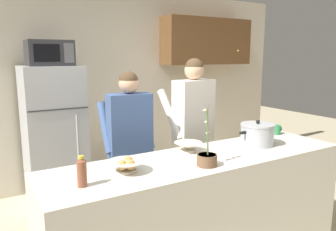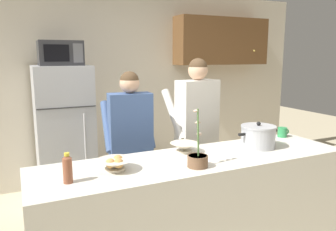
{
  "view_description": "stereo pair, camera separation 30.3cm",
  "coord_description": "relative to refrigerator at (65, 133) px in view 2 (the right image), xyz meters",
  "views": [
    {
      "loc": [
        -1.53,
        -2.01,
        1.72
      ],
      "look_at": [
        0.0,
        0.55,
        1.17
      ],
      "focal_mm": 35.14,
      "sensor_mm": 36.0,
      "label": 1
    },
    {
      "loc": [
        -1.27,
        -2.15,
        1.72
      ],
      "look_at": [
        0.0,
        0.55,
        1.17
      ],
      "focal_mm": 35.14,
      "sensor_mm": 36.0,
      "label": 2
    }
  ],
  "objects": [
    {
      "name": "back_wall_unit",
      "position": [
        1.01,
        0.41,
        0.6
      ],
      "size": [
        6.0,
        0.48,
        2.6
      ],
      "color": "beige",
      "rests_on": "ground"
    },
    {
      "name": "kitchen_island",
      "position": [
        0.76,
        -1.85,
        -0.34
      ],
      "size": [
        2.55,
        0.68,
        0.92
      ],
      "primitive_type": "cube",
      "color": "silver",
      "rests_on": "ground"
    },
    {
      "name": "refrigerator",
      "position": [
        0.0,
        0.0,
        0.0
      ],
      "size": [
        0.64,
        0.68,
        1.6
      ],
      "color": "#B7BABF",
      "rests_on": "ground"
    },
    {
      "name": "microwave",
      "position": [
        0.0,
        -0.02,
        0.94
      ],
      "size": [
        0.48,
        0.37,
        0.28
      ],
      "color": "#2D2D30",
      "rests_on": "refrigerator"
    },
    {
      "name": "person_near_pot",
      "position": [
        0.46,
        -1.1,
        0.17
      ],
      "size": [
        0.51,
        0.44,
        1.58
      ],
      "color": "#33384C",
      "rests_on": "ground"
    },
    {
      "name": "person_by_sink",
      "position": [
        1.17,
        -1.13,
        0.26
      ],
      "size": [
        0.55,
        0.47,
        1.69
      ],
      "color": "#726656",
      "rests_on": "ground"
    },
    {
      "name": "cooking_pot",
      "position": [
        1.4,
        -1.8,
        0.22
      ],
      "size": [
        0.41,
        0.3,
        0.23
      ],
      "color": "#ADAFB5",
      "rests_on": "kitchen_island"
    },
    {
      "name": "coffee_mug",
      "position": [
        1.87,
        -1.61,
        0.17
      ],
      "size": [
        0.13,
        0.09,
        0.1
      ],
      "color": "#2D8C4C",
      "rests_on": "kitchen_island"
    },
    {
      "name": "bread_bowl",
      "position": [
        0.09,
        -1.85,
        0.17
      ],
      "size": [
        0.26,
        0.26,
        0.1
      ],
      "color": "beige",
      "rests_on": "kitchen_island"
    },
    {
      "name": "empty_bowl",
      "position": [
        0.74,
        -1.66,
        0.17
      ],
      "size": [
        0.24,
        0.24,
        0.08
      ],
      "color": "beige",
      "rests_on": "kitchen_island"
    },
    {
      "name": "bottle_near_edge",
      "position": [
        -0.24,
        -1.94,
        0.22
      ],
      "size": [
        0.06,
        0.06,
        0.2
      ],
      "color": "brown",
      "rests_on": "kitchen_island"
    },
    {
      "name": "potted_orchid",
      "position": [
        0.66,
        -2.03,
        0.18
      ],
      "size": [
        0.15,
        0.15,
        0.43
      ],
      "color": "brown",
      "rests_on": "kitchen_island"
    }
  ]
}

